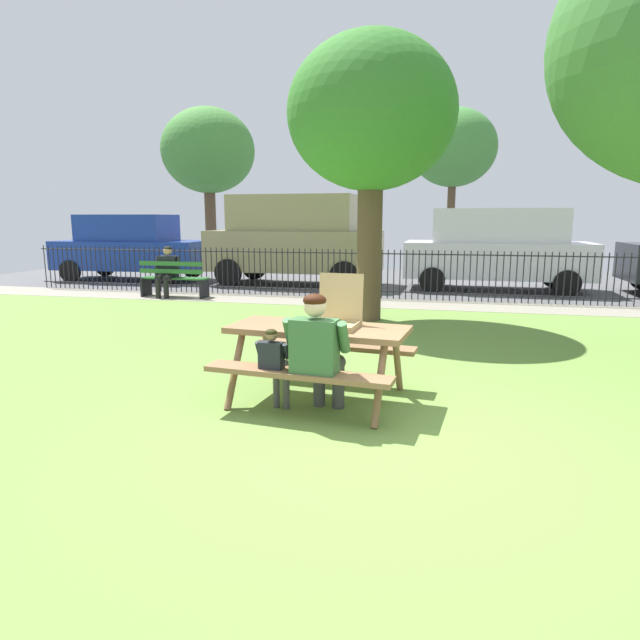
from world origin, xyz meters
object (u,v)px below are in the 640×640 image
person_on_park_bench (167,269)px  far_tree_midleft (454,148)px  pizza_slice_on_table (301,322)px  park_bench_left (174,279)px  picnic_table_foreground (318,343)px  child_at_table (274,362)px  parked_car_far_left (131,246)px  tree_near_table (372,116)px  pizza_box_open (336,317)px  far_tree_left (208,152)px  parked_car_center (497,248)px  parked_car_left (295,238)px  adult_at_table (318,350)px

person_on_park_bench → far_tree_midleft: bearing=55.0°
pizza_slice_on_table → park_bench_left: bearing=127.0°
picnic_table_foreground → child_at_table: size_ratio=2.32×
parked_car_far_left → picnic_table_foreground: bearing=-50.0°
tree_near_table → parked_car_far_left: size_ratio=1.11×
pizza_box_open → far_tree_left: 18.22m
person_on_park_bench → tree_near_table: (5.07, -1.90, 2.93)m
parked_car_center → park_bench_left: bearing=-158.3°
parked_car_left → far_tree_midleft: 8.18m
picnic_table_foreground → child_at_table: child_at_table is taller
child_at_table → pizza_slice_on_table: bearing=82.1°
far_tree_left → adult_at_table: bearing=-63.0°
parked_car_center → far_tree_left: size_ratio=0.75×
person_on_park_bench → far_tree_midleft: 11.94m
pizza_slice_on_table → parked_car_left: size_ratio=0.06×
picnic_table_foreground → far_tree_midleft: (1.33, 15.82, 3.71)m
picnic_table_foreground → parked_car_far_left: parked_car_far_left is taller
child_at_table → far_tree_left: size_ratio=0.14×
adult_at_table → far_tree_midleft: 16.78m
person_on_park_bench → parked_car_left: bearing=52.0°
picnic_table_foreground → pizza_box_open: size_ratio=3.59×
child_at_table → person_on_park_bench: 8.54m
pizza_slice_on_table → tree_near_table: tree_near_table is taller
far_tree_midleft → park_bench_left: bearing=-124.2°
picnic_table_foreground → far_tree_midleft: bearing=85.2°
pizza_slice_on_table → child_at_table: bearing=-97.9°
parked_car_left → far_tree_midleft: size_ratio=0.83×
parked_car_far_left → far_tree_left: (-0.25, 6.34, 3.44)m
picnic_table_foreground → parked_car_center: bearing=75.2°
park_bench_left → far_tree_left: far_tree_left is taller
parked_car_left → parked_car_center: bearing=0.0°
adult_at_table → park_bench_left: (-5.13, 7.01, -0.24)m
person_on_park_bench → far_tree_left: size_ratio=0.19×
park_bench_left → parked_car_left: 3.78m
pizza_slice_on_table → parked_car_center: 9.73m
picnic_table_foreground → far_tree_midleft: 16.30m
parked_car_left → child_at_table: bearing=-75.6°
child_at_table → tree_near_table: bearing=87.9°
parked_car_center → parked_car_far_left: bearing=-180.0°
pizza_box_open → park_bench_left: bearing=128.9°
adult_at_table → person_on_park_bench: bearing=127.1°
parked_car_center → far_tree_midleft: 7.21m
pizza_slice_on_table → person_on_park_bench: size_ratio=0.23×
person_on_park_bench → parked_car_far_left: 4.06m
picnic_table_foreground → person_on_park_bench: person_on_park_bench is taller
picnic_table_foreground → person_on_park_bench: (-5.19, 6.51, 0.06)m
park_bench_left → far_tree_left: bearing=108.8°
parked_car_far_left → park_bench_left: bearing=-45.5°
pizza_slice_on_table → park_bench_left: (-4.79, 6.35, -0.36)m
adult_at_table → far_tree_left: 18.72m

